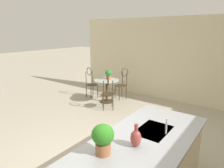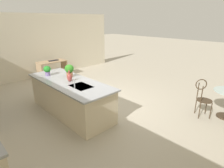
{
  "view_description": "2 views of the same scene",
  "coord_description": "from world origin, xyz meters",
  "px_view_note": "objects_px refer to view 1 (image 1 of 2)",
  "views": [
    {
      "loc": [
        2.13,
        1.88,
        2.25
      ],
      "look_at": [
        -1.18,
        -0.54,
        1.17
      ],
      "focal_mm": 32.21,
      "sensor_mm": 36.0,
      "label": 1
    },
    {
      "loc": [
        -3.82,
        3.24,
        2.47
      ],
      "look_at": [
        -0.66,
        0.2,
        0.92
      ],
      "focal_mm": 29.59,
      "sensor_mm": 36.0,
      "label": 2
    }
  ],
  "objects_px": {
    "bistro_table": "(107,89)",
    "vase_on_counter": "(136,138)",
    "potted_plant_on_table": "(109,74)",
    "potted_plant_counter_near": "(103,138)",
    "chair_by_island": "(122,82)",
    "chair_near_window": "(108,91)",
    "chair_toward_desk": "(91,81)"
  },
  "relations": [
    {
      "from": "potted_plant_counter_near",
      "to": "bistro_table",
      "type": "bearing_deg",
      "value": -142.75
    },
    {
      "from": "chair_by_island",
      "to": "potted_plant_counter_near",
      "type": "relative_size",
      "value": 2.94
    },
    {
      "from": "bistro_table",
      "to": "chair_toward_desk",
      "type": "bearing_deg",
      "value": -96.39
    },
    {
      "from": "chair_by_island",
      "to": "potted_plant_counter_near",
      "type": "bearing_deg",
      "value": 30.74
    },
    {
      "from": "potted_plant_on_table",
      "to": "vase_on_counter",
      "type": "distance_m",
      "value": 4.26
    },
    {
      "from": "chair_toward_desk",
      "to": "vase_on_counter",
      "type": "distance_m",
      "value": 4.76
    },
    {
      "from": "chair_near_window",
      "to": "chair_by_island",
      "type": "height_order",
      "value": "same"
    },
    {
      "from": "potted_plant_on_table",
      "to": "potted_plant_counter_near",
      "type": "relative_size",
      "value": 0.86
    },
    {
      "from": "potted_plant_counter_near",
      "to": "chair_by_island",
      "type": "bearing_deg",
      "value": -149.26
    },
    {
      "from": "chair_toward_desk",
      "to": "vase_on_counter",
      "type": "bearing_deg",
      "value": 48.65
    },
    {
      "from": "chair_toward_desk",
      "to": "vase_on_counter",
      "type": "xyz_separation_m",
      "value": [
        3.13,
        3.56,
        0.46
      ]
    },
    {
      "from": "potted_plant_on_table",
      "to": "vase_on_counter",
      "type": "bearing_deg",
      "value": 41.56
    },
    {
      "from": "potted_plant_counter_near",
      "to": "vase_on_counter",
      "type": "distance_m",
      "value": 0.42
    },
    {
      "from": "bistro_table",
      "to": "vase_on_counter",
      "type": "relative_size",
      "value": 2.78
    },
    {
      "from": "chair_by_island",
      "to": "potted_plant_on_table",
      "type": "bearing_deg",
      "value": -25.32
    },
    {
      "from": "bistro_table",
      "to": "chair_toward_desk",
      "type": "xyz_separation_m",
      "value": [
        -0.09,
        -0.76,
        0.13
      ]
    },
    {
      "from": "vase_on_counter",
      "to": "chair_toward_desk",
      "type": "bearing_deg",
      "value": -131.35
    },
    {
      "from": "chair_near_window",
      "to": "vase_on_counter",
      "type": "bearing_deg",
      "value": 42.9
    },
    {
      "from": "bistro_table",
      "to": "chair_toward_desk",
      "type": "distance_m",
      "value": 0.77
    },
    {
      "from": "chair_near_window",
      "to": "potted_plant_counter_near",
      "type": "xyz_separation_m",
      "value": [
        2.89,
        2.15,
        0.55
      ]
    },
    {
      "from": "chair_toward_desk",
      "to": "potted_plant_counter_near",
      "type": "height_order",
      "value": "potted_plant_counter_near"
    },
    {
      "from": "chair_near_window",
      "to": "vase_on_counter",
      "type": "xyz_separation_m",
      "value": [
        2.54,
        2.36,
        0.46
      ]
    },
    {
      "from": "vase_on_counter",
      "to": "chair_near_window",
      "type": "bearing_deg",
      "value": -137.1
    },
    {
      "from": "bistro_table",
      "to": "vase_on_counter",
      "type": "xyz_separation_m",
      "value": [
        3.05,
        2.8,
        0.58
      ]
    },
    {
      "from": "chair_near_window",
      "to": "potted_plant_counter_near",
      "type": "bearing_deg",
      "value": 36.58
    },
    {
      "from": "chair_near_window",
      "to": "chair_by_island",
      "type": "bearing_deg",
      "value": -168.04
    },
    {
      "from": "chair_by_island",
      "to": "bistro_table",
      "type": "bearing_deg",
      "value": -18.08
    },
    {
      "from": "bistro_table",
      "to": "potted_plant_on_table",
      "type": "distance_m",
      "value": 0.49
    },
    {
      "from": "potted_plant_counter_near",
      "to": "vase_on_counter",
      "type": "bearing_deg",
      "value": 148.34
    },
    {
      "from": "chair_toward_desk",
      "to": "chair_by_island",
      "type": "bearing_deg",
      "value": 118.71
    },
    {
      "from": "potted_plant_on_table",
      "to": "potted_plant_counter_near",
      "type": "bearing_deg",
      "value": 36.41
    },
    {
      "from": "chair_near_window",
      "to": "potted_plant_on_table",
      "type": "relative_size",
      "value": 3.44
    }
  ]
}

